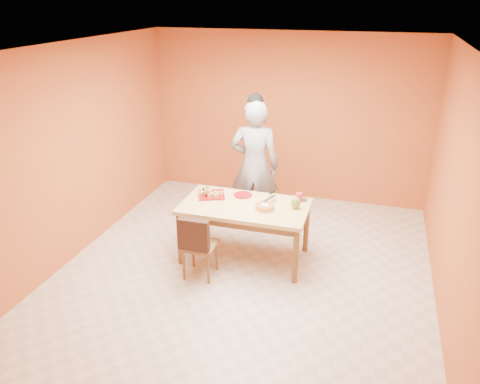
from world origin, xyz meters
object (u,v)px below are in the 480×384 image
(pastry_platter, at_px, (212,195))
(egg_ornament, at_px, (296,203))
(checker_tin, at_px, (303,199))
(magenta_glass, at_px, (299,197))
(sponge_cake, at_px, (265,207))
(red_dinner_plate, at_px, (243,195))
(dining_chair, at_px, (199,244))
(dining_table, at_px, (245,211))
(person, at_px, (255,166))

(pastry_platter, distance_m, egg_ornament, 1.13)
(pastry_platter, relative_size, checker_tin, 3.17)
(magenta_glass, xyz_separation_m, checker_tin, (0.05, 0.05, -0.04))
(sponge_cake, bearing_deg, egg_ornament, 22.13)
(magenta_glass, height_order, checker_tin, magenta_glass)
(red_dinner_plate, relative_size, sponge_cake, 1.04)
(pastry_platter, relative_size, sponge_cake, 1.41)
(dining_chair, distance_m, red_dinner_plate, 0.96)
(pastry_platter, xyz_separation_m, checker_tin, (1.18, 0.20, 0.01))
(pastry_platter, height_order, checker_tin, checker_tin)
(dining_table, xyz_separation_m, pastry_platter, (-0.50, 0.15, 0.10))
(egg_ornament, bearing_deg, sponge_cake, -158.20)
(person, distance_m, pastry_platter, 0.86)
(red_dinner_plate, relative_size, checker_tin, 2.33)
(dining_chair, distance_m, egg_ornament, 1.28)
(egg_ornament, xyz_separation_m, magenta_glass, (0.00, 0.23, -0.02))
(sponge_cake, xyz_separation_m, magenta_glass, (0.36, 0.37, 0.02))
(dining_chair, relative_size, person, 0.44)
(pastry_platter, bearing_deg, red_dinner_plate, 17.21)
(person, height_order, red_dinner_plate, person)
(dining_table, height_order, magenta_glass, magenta_glass)
(red_dinner_plate, height_order, checker_tin, checker_tin)
(egg_ornament, relative_size, checker_tin, 1.46)
(dining_table, bearing_deg, checker_tin, 27.24)
(dining_chair, xyz_separation_m, egg_ornament, (1.03, 0.65, 0.40))
(person, height_order, egg_ornament, person)
(person, distance_m, sponge_cake, 1.06)
(dining_table, xyz_separation_m, dining_chair, (-0.40, -0.58, -0.23))
(dining_chair, height_order, pastry_platter, dining_chair)
(checker_tin, bearing_deg, person, 145.29)
(person, height_order, checker_tin, person)
(person, xyz_separation_m, egg_ornament, (0.75, -0.83, -0.12))
(sponge_cake, bearing_deg, magenta_glass, 46.18)
(sponge_cake, relative_size, checker_tin, 2.25)
(magenta_glass, bearing_deg, dining_table, -154.58)
(magenta_glass, bearing_deg, dining_chair, -139.55)
(sponge_cake, relative_size, magenta_glass, 2.08)
(person, xyz_separation_m, sponge_cake, (0.39, -0.97, -0.16))
(dining_table, bearing_deg, egg_ornament, 6.66)
(red_dinner_plate, xyz_separation_m, checker_tin, (0.78, 0.08, 0.01))
(dining_table, relative_size, dining_chair, 1.89)
(red_dinner_plate, bearing_deg, person, 91.38)
(dining_chair, bearing_deg, checker_tin, 39.83)
(dining_chair, height_order, person, person)
(dining_table, distance_m, dining_chair, 0.74)
(checker_tin, bearing_deg, pastry_platter, -170.29)
(magenta_glass, bearing_deg, red_dinner_plate, -177.69)
(sponge_cake, bearing_deg, dining_chair, -143.03)
(checker_tin, bearing_deg, magenta_glass, -133.94)
(dining_table, xyz_separation_m, sponge_cake, (0.28, -0.07, 0.13))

